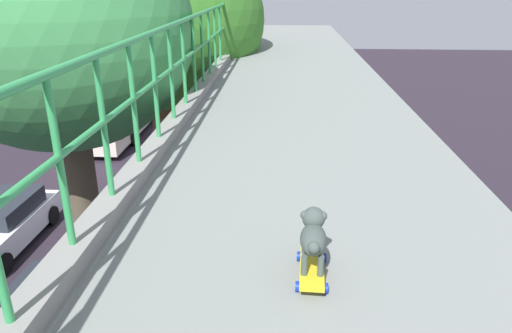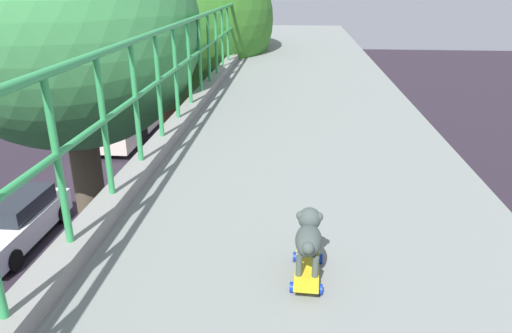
{
  "view_description": "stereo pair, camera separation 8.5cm",
  "coord_description": "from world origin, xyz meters",
  "px_view_note": "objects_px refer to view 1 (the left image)",
  "views": [
    {
      "loc": [
        1.0,
        0.03,
        7.97
      ],
      "look_at": [
        0.8,
        3.42,
        6.62
      ],
      "focal_mm": 33.03,
      "sensor_mm": 36.0,
      "label": 1
    },
    {
      "loc": [
        1.08,
        0.04,
        7.97
      ],
      "look_at": [
        0.8,
        3.42,
        6.62
      ],
      "focal_mm": 33.03,
      "sensor_mm": 36.0,
      "label": 2
    }
  ],
  "objects_px": {
    "car_white_sixth": "(5,225)",
    "toy_skateboard": "(312,266)",
    "car_blue_fifth": "(56,302)",
    "small_dog": "(313,234)",
    "city_bus": "(126,95)"
  },
  "relations": [
    {
      "from": "car_white_sixth",
      "to": "toy_skateboard",
      "type": "height_order",
      "value": "toy_skateboard"
    },
    {
      "from": "car_blue_fifth",
      "to": "car_white_sixth",
      "type": "distance_m",
      "value": 4.9
    },
    {
      "from": "toy_skateboard",
      "to": "small_dog",
      "type": "xyz_separation_m",
      "value": [
        0.0,
        0.03,
        0.2
      ]
    },
    {
      "from": "car_white_sixth",
      "to": "small_dog",
      "type": "relative_size",
      "value": 11.17
    },
    {
      "from": "car_blue_fifth",
      "to": "car_white_sixth",
      "type": "height_order",
      "value": "car_white_sixth"
    },
    {
      "from": "city_bus",
      "to": "small_dog",
      "type": "xyz_separation_m",
      "value": [
        9.12,
        -23.5,
        4.78
      ]
    },
    {
      "from": "city_bus",
      "to": "toy_skateboard",
      "type": "distance_m",
      "value": 25.65
    },
    {
      "from": "small_dog",
      "to": "city_bus",
      "type": "bearing_deg",
      "value": 111.22
    },
    {
      "from": "city_bus",
      "to": "toy_skateboard",
      "type": "height_order",
      "value": "toy_skateboard"
    },
    {
      "from": "car_white_sixth",
      "to": "city_bus",
      "type": "height_order",
      "value": "city_bus"
    },
    {
      "from": "car_blue_fifth",
      "to": "city_bus",
      "type": "height_order",
      "value": "city_bus"
    },
    {
      "from": "city_bus",
      "to": "toy_skateboard",
      "type": "xyz_separation_m",
      "value": [
        9.12,
        -23.53,
        4.59
      ]
    },
    {
      "from": "car_white_sixth",
      "to": "city_bus",
      "type": "xyz_separation_m",
      "value": [
        -0.18,
        13.11,
        1.14
      ]
    },
    {
      "from": "car_blue_fifth",
      "to": "city_bus",
      "type": "relative_size",
      "value": 0.34
    },
    {
      "from": "city_bus",
      "to": "small_dog",
      "type": "distance_m",
      "value": 25.66
    }
  ]
}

